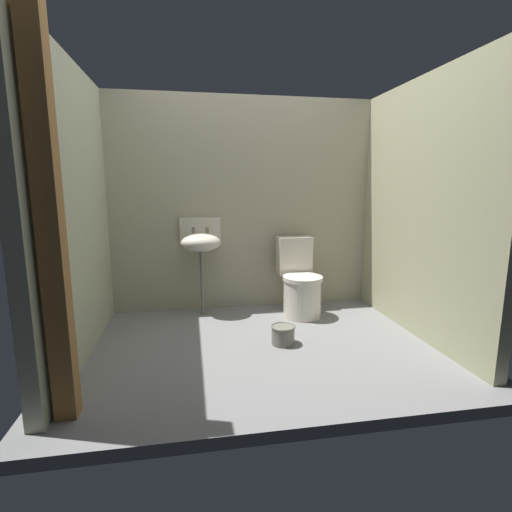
{
  "coord_description": "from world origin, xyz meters",
  "views": [
    {
      "loc": [
        -0.57,
        -3.01,
        1.31
      ],
      "look_at": [
        0.0,
        0.25,
        0.7
      ],
      "focal_mm": 26.72,
      "sensor_mm": 36.0,
      "label": 1
    }
  ],
  "objects": [
    {
      "name": "wall_left",
      "position": [
        -1.43,
        0.1,
        1.11
      ],
      "size": [
        0.1,
        2.2,
        2.22
      ],
      "primitive_type": "cube",
      "color": "#A2A687",
      "rests_on": "ground"
    },
    {
      "name": "wooden_door_post",
      "position": [
        -1.3,
        -0.85,
        1.11
      ],
      "size": [
        0.12,
        0.12,
        2.22
      ],
      "primitive_type": "cube",
      "color": "olive",
      "rests_on": "ground"
    },
    {
      "name": "bucket",
      "position": [
        0.17,
        -0.08,
        0.09
      ],
      "size": [
        0.21,
        0.21,
        0.16
      ],
      "color": "slate",
      "rests_on": "ground"
    },
    {
      "name": "ground_plane",
      "position": [
        0.0,
        0.0,
        -0.04
      ],
      "size": [
        3.15,
        2.4,
        0.08
      ],
      "primitive_type": "cube",
      "color": "slate"
    },
    {
      "name": "toilet_near_wall",
      "position": [
        0.53,
        0.65,
        0.32
      ],
      "size": [
        0.41,
        0.6,
        0.78
      ],
      "rotation": [
        0.0,
        0.0,
        3.17
      ],
      "color": "silver",
      "rests_on": "ground"
    },
    {
      "name": "sink",
      "position": [
        -0.46,
        0.84,
        0.75
      ],
      "size": [
        0.42,
        0.35,
        0.99
      ],
      "color": "slate",
      "rests_on": "ground"
    },
    {
      "name": "wall_back",
      "position": [
        0.0,
        1.05,
        1.11
      ],
      "size": [
        3.15,
        0.1,
        2.22
      ],
      "primitive_type": "cube",
      "color": "#A69F84",
      "rests_on": "ground"
    },
    {
      "name": "wall_right",
      "position": [
        1.43,
        0.1,
        1.11
      ],
      "size": [
        0.1,
        2.2,
        2.22
      ],
      "primitive_type": "cube",
      "color": "tan",
      "rests_on": "ground"
    }
  ]
}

